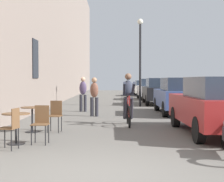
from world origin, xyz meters
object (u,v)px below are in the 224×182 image
(cafe_chair_near_toward_wall, at_px, (40,122))
(parked_car_fifth, at_px, (142,88))
(cafe_table_mid, at_px, (31,114))
(parked_car_second, at_px, (179,95))
(cafe_chair_near_toward_street, at_px, (10,126))
(street_lamp, at_px, (139,51))
(cafe_chair_mid_toward_street, at_px, (54,114))
(parked_car_nearest, at_px, (216,105))
(pedestrian_mid, at_px, (82,92))
(pedestrian_near, at_px, (93,94))
(cyclist_on_bicycle, at_px, (127,100))
(cafe_table_near, at_px, (15,122))
(parked_car_third, at_px, (159,91))
(parked_car_fourth, at_px, (149,89))

(cafe_chair_near_toward_wall, bearing_deg, parked_car_fifth, 79.45)
(cafe_table_mid, distance_m, parked_car_second, 7.50)
(cafe_chair_near_toward_street, distance_m, street_lamp, 13.06)
(cafe_chair_mid_toward_street, distance_m, parked_car_nearest, 4.53)
(cafe_chair_mid_toward_street, xyz_separation_m, parked_car_nearest, (4.49, -0.52, 0.30))
(cafe_chair_mid_toward_street, bearing_deg, cafe_chair_near_toward_wall, -91.03)
(parked_car_nearest, bearing_deg, cafe_chair_near_toward_street, -157.64)
(cafe_chair_near_toward_street, height_order, cafe_chair_near_toward_wall, same)
(pedestrian_mid, bearing_deg, pedestrian_near, -73.41)
(cafe_chair_mid_toward_street, height_order, parked_car_second, parked_car_second)
(cafe_chair_near_toward_street, xyz_separation_m, cyclist_on_bicycle, (2.69, 4.11, 0.29))
(street_lamp, height_order, parked_car_second, street_lamp)
(cafe_table_near, height_order, street_lamp, street_lamp)
(parked_car_nearest, distance_m, parked_car_fifth, 23.20)
(cafe_chair_near_toward_street, height_order, street_lamp, street_lamp)
(cafe_table_mid, height_order, cyclist_on_bicycle, cyclist_on_bicycle)
(cafe_table_near, xyz_separation_m, parked_car_fifth, (5.13, 24.61, 0.22))
(cafe_table_near, xyz_separation_m, cyclist_on_bicycle, (2.77, 3.46, 0.29))
(parked_car_fifth, bearing_deg, cyclist_on_bicycle, -96.38)
(cafe_chair_near_toward_wall, height_order, parked_car_third, parked_car_third)
(cyclist_on_bicycle, xyz_separation_m, parked_car_fifth, (2.37, 21.15, -0.07))
(cafe_chair_mid_toward_street, relative_size, parked_car_nearest, 0.20)
(cafe_chair_near_toward_street, distance_m, cafe_chair_near_toward_wall, 0.87)
(cafe_chair_near_toward_wall, bearing_deg, pedestrian_near, 81.25)
(cafe_chair_near_toward_street, xyz_separation_m, parked_car_second, (5.13, 7.85, 0.30))
(parked_car_fourth, bearing_deg, parked_car_nearest, -90.16)
(cafe_table_near, height_order, cafe_chair_near_toward_wall, cafe_chair_near_toward_wall)
(street_lamp, bearing_deg, cyclist_on_bicycle, -97.29)
(parked_car_nearest, bearing_deg, cafe_chair_near_toward_wall, -163.53)
(cafe_chair_mid_toward_street, distance_m, parked_car_third, 12.08)
(cyclist_on_bicycle, bearing_deg, cafe_chair_near_toward_street, -123.21)
(cafe_chair_mid_toward_street, bearing_deg, cafe_chair_near_toward_street, -101.44)
(parked_car_nearest, relative_size, parked_car_third, 0.98)
(pedestrian_near, relative_size, parked_car_fourth, 0.36)
(pedestrian_mid, bearing_deg, street_lamp, 48.24)
(cafe_table_near, relative_size, parked_car_nearest, 0.16)
(parked_car_third, bearing_deg, parked_car_fourth, 89.80)
(cafe_table_near, distance_m, street_lamp, 12.48)
(cafe_table_mid, xyz_separation_m, parked_car_second, (5.25, 5.34, 0.30))
(cafe_table_mid, bearing_deg, cafe_chair_mid_toward_street, 6.69)
(cafe_table_mid, xyz_separation_m, cafe_chair_mid_toward_street, (0.64, 0.08, -0.00))
(cafe_chair_near_toward_wall, bearing_deg, cafe_chair_mid_toward_street, 88.97)
(pedestrian_mid, height_order, parked_car_fourth, pedestrian_mid)
(parked_car_nearest, relative_size, parked_car_fourth, 1.00)
(parked_car_second, relative_size, parked_car_fourth, 1.01)
(cafe_chair_near_toward_wall, distance_m, street_lamp, 12.25)
(cafe_chair_near_toward_wall, height_order, street_lamp, street_lamp)
(street_lamp, bearing_deg, cafe_table_mid, -111.59)
(cafe_table_mid, xyz_separation_m, pedestrian_mid, (0.92, 6.45, 0.40))
(pedestrian_mid, relative_size, parked_car_second, 0.36)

